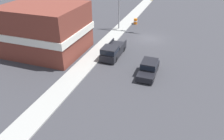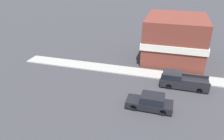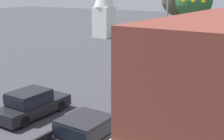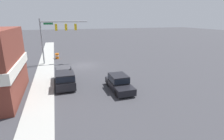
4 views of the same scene
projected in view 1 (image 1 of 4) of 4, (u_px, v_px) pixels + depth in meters
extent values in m
plane|color=#38383D|center=(149.00, 39.00, 34.54)|extent=(200.00, 200.00, 0.00)
cube|color=#9E9E99|center=(115.00, 34.00, 36.17)|extent=(2.40, 60.00, 0.14)
cylinder|color=gray|center=(119.00, 8.00, 36.76)|extent=(0.22, 0.22, 7.24)
cylinder|color=black|center=(153.00, 79.00, 23.42)|extent=(0.22, 0.66, 0.66)
cylinder|color=black|center=(138.00, 77.00, 23.89)|extent=(0.22, 0.66, 0.66)
cylinder|color=black|center=(157.00, 67.00, 25.74)|extent=(0.22, 0.66, 0.66)
cylinder|color=black|center=(144.00, 65.00, 26.21)|extent=(0.22, 0.66, 0.66)
cube|color=black|center=(148.00, 71.00, 24.73)|extent=(1.82, 4.58, 0.66)
cube|color=black|center=(149.00, 64.00, 24.60)|extent=(1.67, 2.20, 0.74)
cube|color=black|center=(149.00, 64.00, 24.60)|extent=(1.69, 2.29, 0.52)
cylinder|color=black|center=(116.00, 60.00, 27.49)|extent=(0.22, 0.66, 0.66)
cylinder|color=black|center=(103.00, 57.00, 28.00)|extent=(0.22, 0.66, 0.66)
cylinder|color=black|center=(124.00, 49.00, 30.21)|extent=(0.22, 0.66, 0.66)
cylinder|color=black|center=(112.00, 48.00, 30.72)|extent=(0.22, 0.66, 0.66)
cube|color=black|center=(114.00, 51.00, 28.97)|extent=(1.97, 5.37, 0.85)
cube|color=black|center=(110.00, 50.00, 27.37)|extent=(1.87, 2.04, 0.76)
cube|color=black|center=(110.00, 50.00, 27.37)|extent=(1.89, 2.12, 0.53)
cube|color=black|center=(123.00, 45.00, 29.36)|extent=(0.12, 3.03, 0.35)
cube|color=black|center=(110.00, 43.00, 29.90)|extent=(0.12, 3.03, 0.35)
cylinder|color=orange|center=(136.00, 21.00, 40.70)|extent=(0.64, 0.64, 1.04)
cylinder|color=white|center=(136.00, 21.00, 40.67)|extent=(0.66, 0.66, 0.19)
cube|color=brown|center=(46.00, 29.00, 28.92)|extent=(9.72, 8.47, 6.39)
cube|color=silver|center=(46.00, 30.00, 29.00)|extent=(10.02, 8.77, 0.90)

